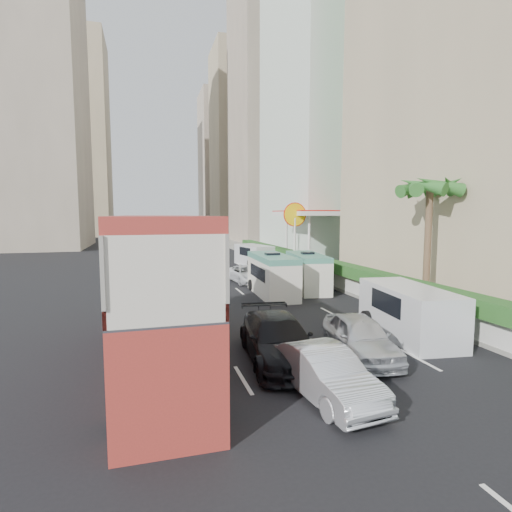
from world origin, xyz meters
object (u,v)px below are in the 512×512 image
object	(u,v)px
minibus_far	(307,272)
double_decker_bus	(159,292)
car_silver_lane_b	(359,357)
minibus_near	(272,275)
panel_van_near	(408,312)
van_asset	(246,282)
palm_tree	(427,248)
panel_van_far	(254,255)
shell_station	(316,238)
car_silver_lane_a	(325,397)
car_black	(278,361)

from	to	relation	value
minibus_far	double_decker_bus	bearing A→B (deg)	-123.77
double_decker_bus	car_silver_lane_b	xyz separation A→B (m)	(6.89, -1.22, -2.53)
minibus_near	minibus_far	size ratio (longest dim) A/B	1.05
panel_van_near	van_asset	bearing A→B (deg)	109.07
minibus_near	palm_tree	size ratio (longest dim) A/B	0.91
panel_van_far	shell_station	xyz separation A→B (m)	(5.82, -2.00, 1.73)
minibus_far	shell_station	world-z (taller)	shell_station
car_silver_lane_a	shell_station	world-z (taller)	shell_station
car_silver_lane_b	minibus_far	distance (m)	12.95
shell_station	panel_van_far	bearing A→B (deg)	161.03
car_black	palm_tree	size ratio (longest dim) A/B	0.84
palm_tree	car_silver_lane_a	bearing A→B (deg)	-140.71
minibus_far	shell_station	xyz separation A→B (m)	(5.85, 11.74, 1.53)
car_silver_lane_b	palm_tree	distance (m)	9.30
car_silver_lane_b	car_black	distance (m)	2.97
panel_van_near	palm_tree	distance (m)	5.58
car_black	minibus_near	size ratio (longest dim) A/B	0.93
shell_station	double_decker_bus	bearing A→B (deg)	-124.82
car_black	van_asset	world-z (taller)	car_black
car_black	double_decker_bus	bearing A→B (deg)	175.19
minibus_far	shell_station	distance (m)	13.21
car_silver_lane_b	minibus_far	size ratio (longest dim) A/B	0.80
car_silver_lane_b	shell_station	xyz separation A→B (m)	(9.11, 24.22, 2.75)
car_silver_lane_a	minibus_far	size ratio (longest dim) A/B	0.77
van_asset	palm_tree	size ratio (longest dim) A/B	0.70
car_black	palm_tree	xyz separation A→B (m)	(9.84, 4.74, 3.38)
van_asset	minibus_near	distance (m)	5.27
palm_tree	panel_van_near	bearing A→B (deg)	-136.07
panel_van_far	minibus_far	bearing A→B (deg)	-101.58
car_silver_lane_b	minibus_near	world-z (taller)	minibus_near
double_decker_bus	minibus_far	size ratio (longest dim) A/B	1.99
car_black	car_silver_lane_b	bearing A→B (deg)	-3.51
double_decker_bus	shell_station	size ratio (longest dim) A/B	1.38
van_asset	panel_van_near	world-z (taller)	panel_van_near
car_silver_lane_a	palm_tree	bearing A→B (deg)	32.70
minibus_far	panel_van_far	size ratio (longest dim) A/B	1.08
van_asset	minibus_far	size ratio (longest dim) A/B	0.81
car_silver_lane_a	car_silver_lane_b	bearing A→B (deg)	38.07
double_decker_bus	shell_station	xyz separation A→B (m)	(16.00, 23.00, 0.22)
van_asset	minibus_near	bearing A→B (deg)	-92.95
car_silver_lane_a	car_black	distance (m)	3.03
panel_van_near	double_decker_bus	bearing A→B (deg)	-170.58
double_decker_bus	panel_van_near	bearing A→B (deg)	2.74
minibus_far	palm_tree	bearing A→B (deg)	-55.01
car_silver_lane_b	shell_station	world-z (taller)	shell_station
palm_tree	minibus_near	bearing A→B (deg)	136.32
car_silver_lane_b	palm_tree	size ratio (longest dim) A/B	0.69
shell_station	car_silver_lane_a	bearing A→B (deg)	-113.57
car_silver_lane_b	palm_tree	xyz separation A→B (m)	(6.91, 5.22, 3.38)
minibus_far	panel_van_far	distance (m)	13.75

